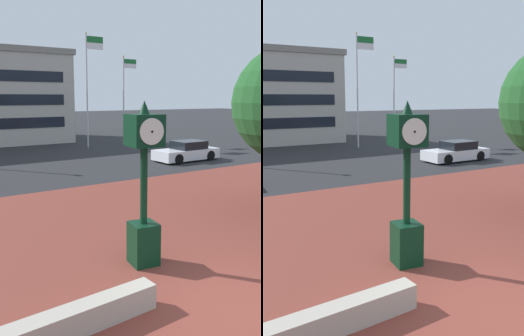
% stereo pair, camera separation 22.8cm
% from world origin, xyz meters
% --- Properties ---
extents(ground_plane, '(200.00, 200.00, 0.00)m').
position_xyz_m(ground_plane, '(0.00, 0.00, 0.00)').
color(ground_plane, '#262628').
extents(plaza_brick_paving, '(44.00, 15.05, 0.01)m').
position_xyz_m(plaza_brick_paving, '(0.00, 3.52, 0.00)').
color(plaza_brick_paving, brown).
rests_on(plaza_brick_paving, ground).
extents(planter_wall, '(3.22, 0.60, 0.50)m').
position_xyz_m(planter_wall, '(-2.96, 1.06, 0.25)').
color(planter_wall, '#ADA393').
rests_on(planter_wall, ground).
extents(street_clock, '(0.83, 0.87, 3.99)m').
position_xyz_m(street_clock, '(-0.44, 2.76, 1.97)').
color(street_clock, black).
rests_on(street_clock, ground).
extents(car_street_near, '(4.40, 1.98, 1.28)m').
position_xyz_m(car_street_near, '(10.59, 14.12, 0.57)').
color(car_street_near, silver).
rests_on(car_street_near, ground).
extents(flagpole_primary, '(1.56, 0.14, 9.09)m').
position_xyz_m(flagpole_primary, '(8.05, 23.31, 5.35)').
color(flagpole_primary, silver).
rests_on(flagpole_primary, ground).
extents(flagpole_secondary, '(1.33, 0.14, 7.51)m').
position_xyz_m(flagpole_secondary, '(11.41, 23.31, 4.29)').
color(flagpole_secondary, silver).
rests_on(flagpole_secondary, ground).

